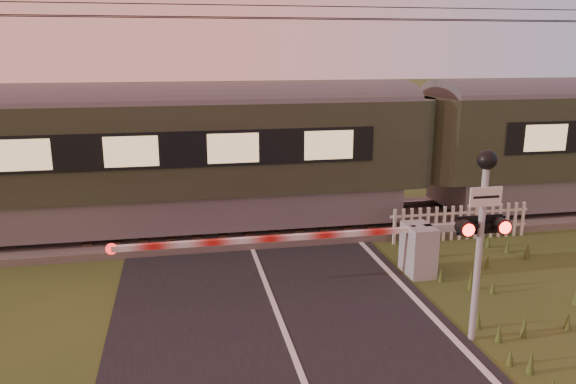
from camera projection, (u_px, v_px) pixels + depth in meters
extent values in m
plane|color=#30451A|center=(292.00, 352.00, 9.05)|extent=(160.00, 160.00, 0.00)
cube|color=black|center=(292.00, 352.00, 9.05)|extent=(6.00, 140.00, 0.02)
cube|color=#47423D|center=(244.00, 227.00, 15.22)|extent=(140.00, 3.40, 0.24)
cube|color=slate|center=(248.00, 228.00, 14.48)|extent=(140.00, 0.08, 0.14)
cube|color=slate|center=(241.00, 213.00, 15.85)|extent=(140.00, 0.08, 0.14)
cube|color=#2D2116|center=(244.00, 223.00, 15.18)|extent=(0.24, 2.20, 0.06)
cylinder|color=black|center=(241.00, 17.00, 13.59)|extent=(120.00, 0.02, 0.02)
cylinder|color=black|center=(239.00, 18.00, 14.16)|extent=(120.00, 0.02, 0.02)
cylinder|color=black|center=(240.00, 5.00, 13.80)|extent=(120.00, 0.02, 0.02)
cube|color=slate|center=(44.00, 212.00, 14.09)|extent=(18.20, 2.41, 0.90)
cube|color=#2B3322|center=(37.00, 150.00, 13.70)|extent=(18.96, 2.62, 2.26)
cylinder|color=#4C4C4F|center=(32.00, 103.00, 13.42)|extent=(18.96, 0.92, 0.92)
cube|color=#FFD893|center=(22.00, 155.00, 12.39)|extent=(16.31, 0.04, 0.70)
cube|color=gray|center=(418.00, 250.00, 12.10)|extent=(0.55, 0.85, 1.09)
cylinder|color=gray|center=(412.00, 250.00, 12.07)|extent=(0.12, 0.12, 1.09)
cube|color=gray|center=(443.00, 228.00, 12.09)|extent=(0.90, 0.16, 0.16)
cube|color=red|center=(270.00, 239.00, 11.38)|extent=(6.19, 0.11, 0.11)
cylinder|color=red|center=(111.00, 249.00, 10.80)|extent=(0.22, 0.04, 0.22)
cylinder|color=gray|center=(478.00, 257.00, 9.10)|extent=(0.11, 0.11, 2.94)
cube|color=white|center=(486.00, 197.00, 8.79)|extent=(0.54, 0.03, 0.31)
sphere|color=black|center=(487.00, 160.00, 8.70)|extent=(0.31, 0.31, 0.31)
cube|color=black|center=(481.00, 226.00, 8.97)|extent=(0.74, 0.06, 0.06)
cylinder|color=#FF140C|center=(469.00, 230.00, 8.74)|extent=(0.20, 0.02, 0.20)
cylinder|color=#FF140C|center=(505.00, 228.00, 8.86)|extent=(0.20, 0.02, 0.20)
cube|color=black|center=(480.00, 225.00, 9.02)|extent=(0.78, 0.02, 0.31)
cube|color=silver|center=(459.00, 228.00, 14.37)|extent=(3.76, 0.04, 0.06)
cube|color=silver|center=(460.00, 213.00, 14.27)|extent=(3.76, 0.04, 0.06)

